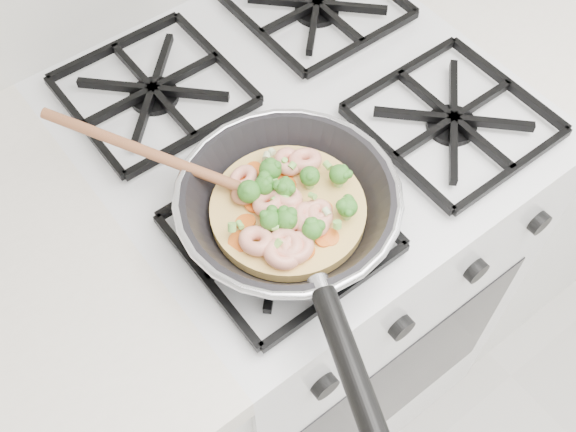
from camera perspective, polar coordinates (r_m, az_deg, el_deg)
stove at (r=1.35m, az=0.77°, el=-4.04°), size 0.60×0.60×0.92m
counter_right at (r=1.78m, az=21.85°, el=9.89°), size 1.00×0.60×0.90m
skillet at (r=0.83m, az=0.00°, el=0.63°), size 0.32×0.57×0.09m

